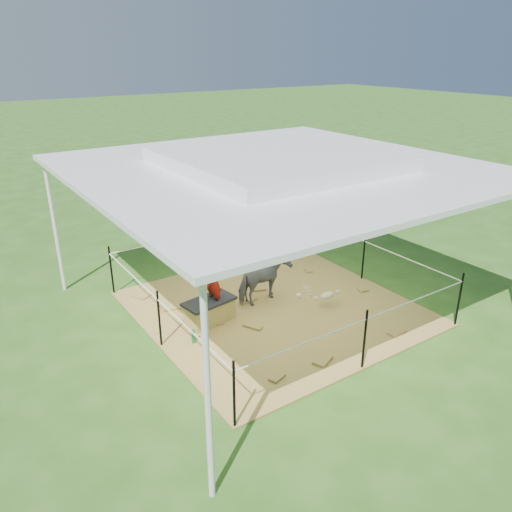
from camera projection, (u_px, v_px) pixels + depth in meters
ground at (274, 309)px, 9.23m from camera, size 90.00×90.00×0.00m
hay_patch at (274, 308)px, 9.22m from camera, size 4.60×4.60×0.03m
canopy_tent at (276, 164)px, 8.19m from camera, size 6.30×6.30×2.90m
rope_fence at (275, 277)px, 8.98m from camera, size 4.54×4.54×1.00m
straw_bale at (209, 312)px, 8.67m from camera, size 0.89×0.54×0.37m
dark_cloth at (209, 301)px, 8.59m from camera, size 0.96×0.59×0.05m
woman at (213, 274)px, 8.46m from camera, size 0.29×0.40×1.01m
green_bottle at (193, 336)px, 8.07m from camera, size 0.07×0.07×0.23m
pony at (264, 280)px, 9.26m from camera, size 1.13×0.65×0.90m
pink_hat at (264, 254)px, 9.06m from camera, size 0.28×0.28×0.13m
foal at (327, 294)px, 9.18m from camera, size 0.91×0.55×0.48m
trash_barrel at (249, 181)px, 16.11m from camera, size 0.75×0.75×1.00m
picnic_table_near at (187, 181)px, 16.60m from camera, size 2.08×1.76×0.74m
picnic_table_far at (254, 165)px, 18.70m from camera, size 1.98×1.48×0.79m
distant_person at (197, 174)px, 16.54m from camera, size 0.69×0.60×1.19m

